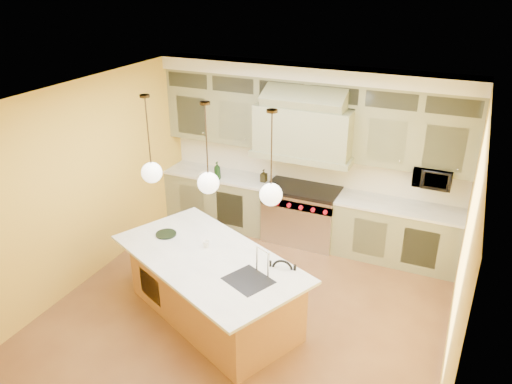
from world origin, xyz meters
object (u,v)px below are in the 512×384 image
at_px(counter_stool, 279,297).
at_px(microwave, 433,176).
at_px(kitchen_island, 213,285).
at_px(range, 302,214).

relative_size(counter_stool, microwave, 1.91).
distance_m(kitchen_island, counter_stool, 0.94).
bearing_deg(range, kitchen_island, -98.96).
bearing_deg(kitchen_island, microwave, 71.91).
relative_size(kitchen_island, microwave, 5.38).
relative_size(range, microwave, 2.21).
height_order(range, microwave, microwave).
bearing_deg(counter_stool, kitchen_island, 171.21).
relative_size(kitchen_island, counter_stool, 2.82).
bearing_deg(kitchen_island, counter_stool, 23.69).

